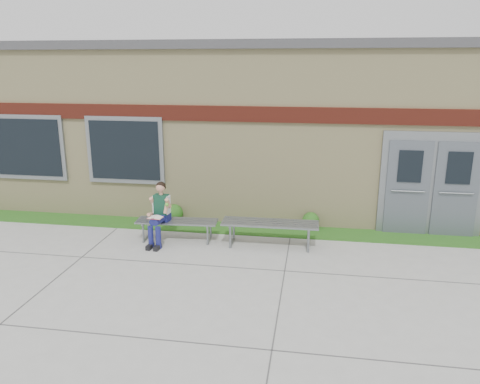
# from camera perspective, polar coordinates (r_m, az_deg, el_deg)

# --- Properties ---
(ground) EXTENTS (80.00, 80.00, 0.00)m
(ground) POSITION_cam_1_polar(r_m,az_deg,el_deg) (8.43, -1.68, -10.57)
(ground) COLOR #9E9E99
(ground) RESTS_ON ground
(grass_strip) EXTENTS (16.00, 0.80, 0.02)m
(grass_strip) POSITION_cam_1_polar(r_m,az_deg,el_deg) (10.79, 0.92, -4.54)
(grass_strip) COLOR #144C15
(grass_strip) RESTS_ON ground
(school_building) EXTENTS (16.20, 6.22, 4.20)m
(school_building) POSITION_cam_1_polar(r_m,az_deg,el_deg) (13.60, 3.03, 8.67)
(school_building) COLOR beige
(school_building) RESTS_ON ground
(bench_left) EXTENTS (1.76, 0.59, 0.45)m
(bench_left) POSITION_cam_1_polar(r_m,az_deg,el_deg) (10.14, -7.68, -3.99)
(bench_left) COLOR slate
(bench_left) RESTS_ON ground
(bench_right) EXTENTS (2.01, 0.58, 0.52)m
(bench_right) POSITION_cam_1_polar(r_m,az_deg,el_deg) (9.75, 3.67, -4.35)
(bench_right) COLOR slate
(bench_right) RESTS_ON ground
(girl) EXTENTS (0.46, 0.79, 1.31)m
(girl) POSITION_cam_1_polar(r_m,az_deg,el_deg) (9.95, -9.79, -2.41)
(girl) COLOR navy
(girl) RESTS_ON ground
(shrub_mid) EXTENTS (0.42, 0.42, 0.42)m
(shrub_mid) POSITION_cam_1_polar(r_m,az_deg,el_deg) (11.34, -8.01, -2.54)
(shrub_mid) COLOR #144C15
(shrub_mid) RESTS_ON grass_strip
(shrub_east) EXTENTS (0.39, 0.39, 0.39)m
(shrub_east) POSITION_cam_1_polar(r_m,az_deg,el_deg) (10.86, 8.61, -3.46)
(shrub_east) COLOR #144C15
(shrub_east) RESTS_ON grass_strip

